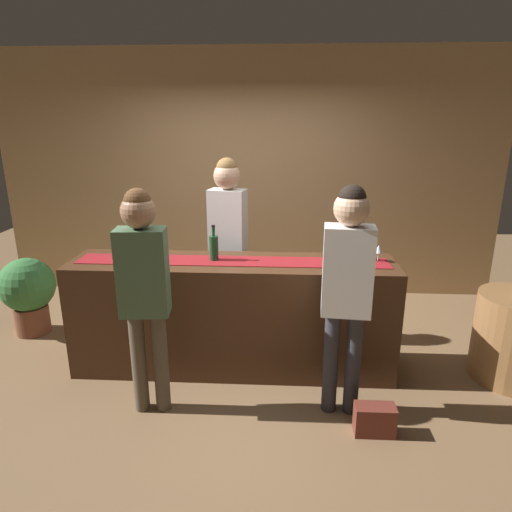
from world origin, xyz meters
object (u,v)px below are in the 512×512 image
object	(u,v)px
handbag	(375,420)
customer_browsing	(143,280)
customer_sipping	(347,279)
potted_plant_tall	(28,291)
wine_bottle_clear	(329,247)
wine_glass_near_customer	(135,246)
wine_bottle_amber	(347,247)
bartender	(228,229)
wine_bottle_green	(214,247)
wine_glass_mid_counter	(379,250)

from	to	relation	value
handbag	customer_browsing	bearing A→B (deg)	173.05
customer_sipping	potted_plant_tall	bearing A→B (deg)	164.27
wine_bottle_clear	wine_glass_near_customer	distance (m)	1.63
wine_bottle_amber	bartender	xyz separation A→B (m)	(-1.05, 0.49, 0.02)
wine_bottle_amber	potted_plant_tall	size ratio (longest dim) A/B	0.38
bartender	customer_sipping	size ratio (longest dim) A/B	1.04
wine_bottle_green	potted_plant_tall	xyz separation A→B (m)	(-1.98, 0.52, -0.63)
customer_sipping	wine_bottle_green	bearing A→B (deg)	153.79
wine_glass_near_customer	handbag	size ratio (longest dim) A/B	0.51
wine_bottle_amber	customer_sipping	bearing A→B (deg)	-97.58
wine_bottle_amber	customer_sipping	size ratio (longest dim) A/B	0.18
handbag	bartender	bearing A→B (deg)	129.35
handbag	wine_glass_near_customer	bearing A→B (deg)	154.99
wine_bottle_green	wine_glass_mid_counter	size ratio (longest dim) A/B	2.10
wine_bottle_green	wine_glass_near_customer	world-z (taller)	wine_bottle_green
potted_plant_tall	customer_sipping	bearing A→B (deg)	-20.75
wine_bottle_green	customer_browsing	world-z (taller)	customer_browsing
wine_bottle_amber	bartender	bearing A→B (deg)	154.82
wine_bottle_amber	handbag	size ratio (longest dim) A/B	1.08
wine_glass_near_customer	potted_plant_tall	distance (m)	1.53
wine_bottle_green	customer_sipping	world-z (taller)	customer_sipping
wine_glass_mid_counter	bartender	size ratio (longest dim) A/B	0.08
customer_browsing	potted_plant_tall	distance (m)	2.06
wine_bottle_amber	wine_glass_mid_counter	world-z (taller)	wine_bottle_amber
wine_glass_mid_counter	potted_plant_tall	size ratio (longest dim) A/B	0.18
wine_bottle_amber	handbag	bearing A→B (deg)	-82.68
customer_browsing	potted_plant_tall	bearing A→B (deg)	137.61
wine_bottle_amber	potted_plant_tall	bearing A→B (deg)	171.65
wine_glass_near_customer	customer_browsing	world-z (taller)	customer_browsing
wine_bottle_green	customer_sipping	xyz separation A→B (m)	(1.02, -0.62, -0.03)
wine_bottle_clear	wine_glass_mid_counter	bearing A→B (deg)	-2.33
wine_glass_mid_counter	bartender	world-z (taller)	bartender
wine_bottle_amber	wine_bottle_clear	world-z (taller)	same
wine_glass_near_customer	wine_bottle_green	bearing A→B (deg)	-1.51
wine_bottle_green	handbag	bearing A→B (deg)	-35.34
customer_sipping	handbag	size ratio (longest dim) A/B	6.10
potted_plant_tall	customer_browsing	bearing A→B (deg)	-36.98
wine_bottle_clear	handbag	distance (m)	1.37
wine_glass_near_customer	handbag	bearing A→B (deg)	-25.01
wine_glass_near_customer	bartender	size ratio (longest dim) A/B	0.08
wine_glass_mid_counter	customer_browsing	size ratio (longest dim) A/B	0.09
bartender	customer_browsing	xyz separation A→B (m)	(-0.45, -1.23, -0.07)
wine_bottle_clear	wine_bottle_amber	bearing A→B (deg)	5.19
wine_bottle_green	wine_bottle_clear	xyz separation A→B (m)	(0.95, 0.05, 0.00)
wine_bottle_clear	wine_glass_near_customer	world-z (taller)	wine_bottle_clear
wine_bottle_amber	handbag	xyz separation A→B (m)	(0.12, -0.94, -0.98)
customer_sipping	customer_browsing	bearing A→B (deg)	-172.71
wine_bottle_green	handbag	size ratio (longest dim) A/B	1.08
wine_bottle_green	wine_glass_mid_counter	xyz separation A→B (m)	(1.36, 0.04, -0.01)
customer_sipping	handbag	bearing A→B (deg)	-45.30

